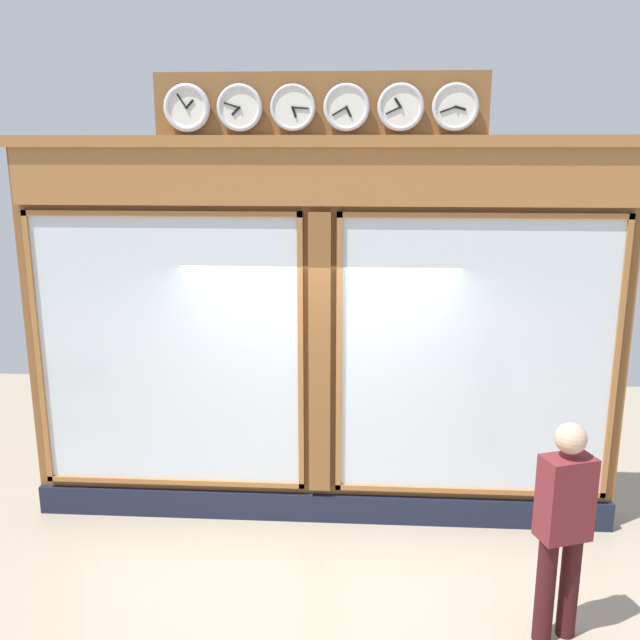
% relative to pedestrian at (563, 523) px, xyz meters
% --- Properties ---
extents(shop_facade, '(5.66, 0.42, 4.15)m').
position_rel_pedestrian_xyz_m(shop_facade, '(1.84, -1.69, 0.92)').
color(shop_facade, brown).
rests_on(shop_facade, ground_plane).
extents(pedestrian, '(0.41, 0.33, 1.69)m').
position_rel_pedestrian_xyz_m(pedestrian, '(0.00, 0.00, 0.00)').
color(pedestrian, '#3A1316').
rests_on(pedestrian, ground_plane).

